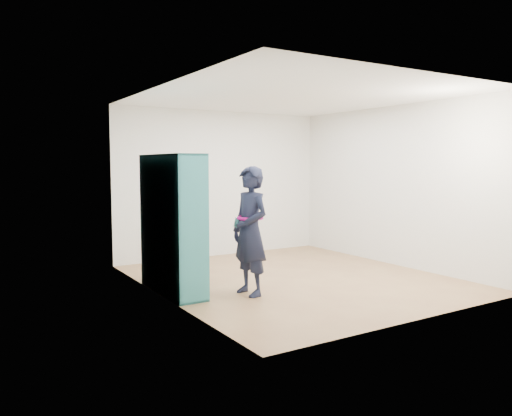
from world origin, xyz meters
TOP-DOWN VIEW (x-y plane):
  - floor at (0.00, 0.00)m, footprint 4.50×4.50m
  - ceiling at (0.00, 0.00)m, footprint 4.50×4.50m
  - wall_left at (-2.00, 0.00)m, footprint 0.02×4.50m
  - wall_right at (2.00, 0.00)m, footprint 0.02×4.50m
  - wall_back at (0.00, 2.25)m, footprint 4.00×0.02m
  - wall_front at (0.00, -2.25)m, footprint 4.00×0.02m
  - bookshelf at (-1.83, 0.22)m, footprint 0.39×1.33m
  - person at (-1.01, -0.41)m, footprint 0.45×0.63m
  - smartphone at (-1.17, -0.34)m, footprint 0.04×0.10m

SIDE VIEW (x-z plane):
  - floor at x=0.00m, z-range 0.00..0.00m
  - person at x=-1.01m, z-range 0.00..1.63m
  - bookshelf at x=-1.83m, z-range -0.03..1.75m
  - smartphone at x=-1.17m, z-range 0.85..0.99m
  - wall_left at x=-2.00m, z-range 0.00..2.60m
  - wall_right at x=2.00m, z-range 0.00..2.60m
  - wall_back at x=0.00m, z-range 0.00..2.60m
  - wall_front at x=0.00m, z-range 0.00..2.60m
  - ceiling at x=0.00m, z-range 2.60..2.60m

